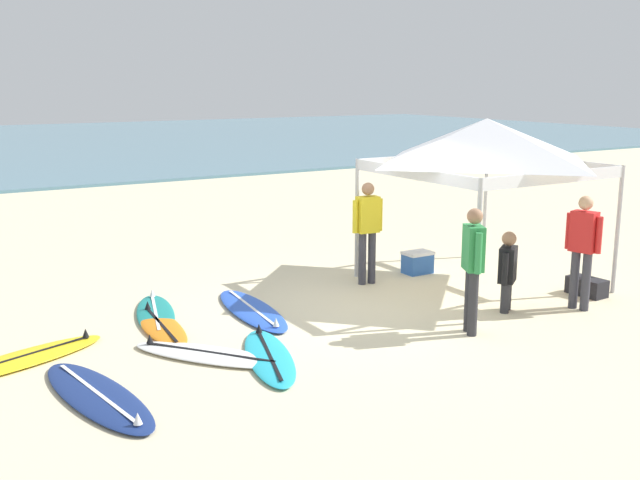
% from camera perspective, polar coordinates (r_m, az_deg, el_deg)
% --- Properties ---
extents(ground_plane, '(80.00, 80.00, 0.00)m').
position_cam_1_polar(ground_plane, '(11.14, 4.21, -5.32)').
color(ground_plane, beige).
extents(sea, '(80.00, 36.00, 0.10)m').
position_cam_1_polar(sea, '(42.49, -22.94, 6.75)').
color(sea, '#568499').
rests_on(sea, ground).
extents(canopy_tent, '(3.09, 3.09, 2.75)m').
position_cam_1_polar(canopy_tent, '(12.31, 12.65, 7.43)').
color(canopy_tent, '#B7B7BC').
rests_on(canopy_tent, ground).
extents(surfboard_orange, '(0.67, 1.91, 0.19)m').
position_cam_1_polar(surfboard_orange, '(10.48, -12.13, -6.50)').
color(surfboard_orange, orange).
rests_on(surfboard_orange, ground).
extents(surfboard_blue, '(0.84, 2.33, 0.19)m').
position_cam_1_polar(surfboard_blue, '(10.99, -5.24, -5.38)').
color(surfboard_blue, blue).
rests_on(surfboard_blue, ground).
extents(surfboard_navy, '(0.98, 2.42, 0.19)m').
position_cam_1_polar(surfboard_navy, '(8.44, -16.73, -11.40)').
color(surfboard_navy, navy).
rests_on(surfboard_navy, ground).
extents(surfboard_yellow, '(2.30, 1.30, 0.19)m').
position_cam_1_polar(surfboard_yellow, '(9.78, -22.01, -8.51)').
color(surfboard_yellow, yellow).
rests_on(surfboard_yellow, ground).
extents(surfboard_cyan, '(1.13, 2.07, 0.19)m').
position_cam_1_polar(surfboard_cyan, '(9.19, -3.95, -8.92)').
color(surfboard_cyan, '#23B2CC').
rests_on(surfboard_cyan, ground).
extents(surfboard_teal, '(1.05, 2.05, 0.19)m').
position_cam_1_polar(surfboard_teal, '(11.04, -12.54, -5.55)').
color(surfboard_teal, '#19847F').
rests_on(surfboard_teal, ground).
extents(surfboard_white, '(1.73, 2.01, 0.19)m').
position_cam_1_polar(surfboard_white, '(9.33, -8.55, -8.70)').
color(surfboard_white, white).
rests_on(surfboard_white, ground).
extents(person_green, '(0.36, 0.50, 1.71)m').
position_cam_1_polar(person_green, '(10.01, 11.67, -1.67)').
color(person_green, '#2D2D33').
rests_on(person_green, ground).
extents(person_red, '(0.30, 0.54, 1.71)m').
position_cam_1_polar(person_red, '(11.52, 19.56, -0.32)').
color(person_red, '#383842').
rests_on(person_red, ground).
extents(person_yellow, '(0.55, 0.26, 1.71)m').
position_cam_1_polar(person_yellow, '(12.28, 3.67, 1.09)').
color(person_yellow, '#383842').
rests_on(person_yellow, ground).
extents(person_black, '(0.46, 0.39, 1.20)m').
position_cam_1_polar(person_black, '(11.18, 14.22, -2.10)').
color(person_black, '#2D2D33').
rests_on(person_black, ground).
extents(gear_bag_near_tent, '(0.35, 0.62, 0.28)m').
position_cam_1_polar(gear_bag_near_tent, '(12.52, 19.82, -3.39)').
color(gear_bag_near_tent, '#232328').
rests_on(gear_bag_near_tent, ground).
extents(cooler_box, '(0.50, 0.36, 0.39)m').
position_cam_1_polar(cooler_box, '(13.21, 7.51, -1.71)').
color(cooler_box, '#2D60B7').
rests_on(cooler_box, ground).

